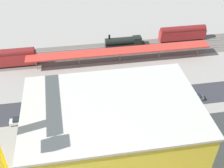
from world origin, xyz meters
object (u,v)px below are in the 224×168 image
object	(u,v)px
freight_coach_far	(9,57)
parked_car_0	(196,98)
parked_car_2	(142,106)
parked_car_4	(84,113)
street_tree_1	(90,84)
traffic_light	(117,80)
parked_car_3	(114,110)
parked_car_5	(53,118)
street_tree_0	(46,88)
parked_car_1	(168,101)
box_truck_0	(85,124)
platform_canopy_near	(120,51)
parked_car_6	(18,121)
passenger_coach	(183,33)
construction_building	(112,146)
locomotive	(125,42)

from	to	relation	value
freight_coach_far	parked_car_0	xyz separation A→B (m)	(-52.45, 28.25, -2.56)
freight_coach_far	parked_car_2	bearing A→B (deg)	142.17
parked_car_4	street_tree_1	xyz separation A→B (m)	(-2.77, -7.29, 3.72)
street_tree_1	traffic_light	bearing A→B (deg)	-178.98
parked_car_3	parked_car_5	xyz separation A→B (m)	(16.02, -0.32, -0.03)
parked_car_2	street_tree_0	xyz separation A→B (m)	(25.06, -8.02, 3.99)
parked_car_1	parked_car_3	xyz separation A→B (m)	(15.26, 0.53, 0.04)
parked_car_0	box_truck_0	world-z (taller)	box_truck_0
platform_canopy_near	parked_car_4	world-z (taller)	platform_canopy_near
platform_canopy_near	parked_car_6	size ratio (longest dim) A/B	14.09
freight_coach_far	parked_car_6	xyz separation A→B (m)	(-4.01, 27.64, -2.53)
box_truck_0	parked_car_0	bearing A→B (deg)	-171.86
parked_car_2	box_truck_0	world-z (taller)	box_truck_0
passenger_coach	parked_car_6	xyz separation A→B (m)	(58.20, 32.71, -2.21)
passenger_coach	parked_car_1	distance (m)	37.83
platform_canopy_near	box_truck_0	bearing A→B (deg)	61.24
parked_car_4	construction_building	size ratio (longest dim) A/B	0.16
passenger_coach	parked_car_0	bearing A→B (deg)	73.67
parked_car_3	street_tree_1	xyz separation A→B (m)	(5.30, -7.89, 3.70)
platform_canopy_near	locomotive	distance (m)	11.10
parked_car_1	parked_car_2	distance (m)	7.40
parked_car_3	traffic_light	xyz separation A→B (m)	(-2.64, -8.03, 3.66)
parked_car_2	parked_car_3	size ratio (longest dim) A/B	1.03
parked_car_5	street_tree_0	bearing A→B (deg)	-81.48
street_tree_0	street_tree_1	world-z (taller)	street_tree_0
box_truck_0	construction_building	bearing A→B (deg)	104.10
parked_car_2	parked_car_4	xyz separation A→B (m)	(15.94, -0.51, 0.05)
locomotive	street_tree_0	size ratio (longest dim) A/B	2.09
traffic_light	street_tree_1	bearing A→B (deg)	1.02
platform_canopy_near	freight_coach_far	xyz separation A→B (m)	(35.84, -4.87, -0.91)
parked_car_5	traffic_light	size ratio (longest dim) A/B	0.60
parked_car_2	parked_car_3	xyz separation A→B (m)	(7.87, 0.09, 0.07)
parked_car_4	construction_building	xyz separation A→B (m)	(-3.53, 19.95, 9.42)
parked_car_0	parked_car_2	xyz separation A→B (m)	(15.74, 0.25, -0.03)
passenger_coach	parked_car_2	xyz separation A→B (m)	(25.50, 33.57, -2.28)
street_tree_1	parked_car_1	bearing A→B (deg)	160.30
parked_car_0	parked_car_5	world-z (taller)	parked_car_5
parked_car_3	traffic_light	bearing A→B (deg)	-108.20
parked_car_2	street_tree_1	distance (m)	15.77
freight_coach_far	parked_car_2	xyz separation A→B (m)	(-36.70, 28.50, -2.59)
parked_car_0	construction_building	bearing A→B (deg)	34.97
platform_canopy_near	parked_car_2	xyz separation A→B (m)	(-0.86, 23.63, -3.50)
parked_car_4	parked_car_6	size ratio (longest dim) A/B	1.07
parked_car_1	street_tree_0	distance (m)	33.55
locomotive	street_tree_1	bearing A→B (deg)	57.22
freight_coach_far	street_tree_0	bearing A→B (deg)	119.62
passenger_coach	parked_car_4	size ratio (longest dim) A/B	3.84
parked_car_6	freight_coach_far	bearing A→B (deg)	-81.74
parked_car_0	box_truck_0	bearing A→B (deg)	8.14
platform_canopy_near	parked_car_3	bearing A→B (deg)	73.53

